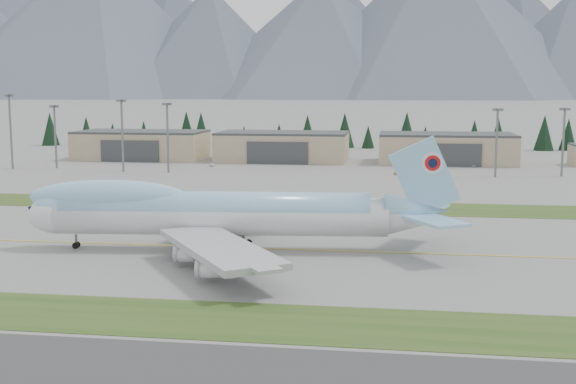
% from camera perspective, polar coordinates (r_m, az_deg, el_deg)
% --- Properties ---
extents(ground, '(7000.00, 7000.00, 0.00)m').
position_cam_1_polar(ground, '(122.26, -4.03, -4.42)').
color(ground, slate).
rests_on(ground, ground).
extents(grass_strip_near, '(400.00, 14.00, 0.08)m').
position_cam_1_polar(grass_strip_near, '(86.77, -9.43, -9.77)').
color(grass_strip_near, '#2E4B1A').
rests_on(grass_strip_near, ground).
extents(grass_strip_far, '(400.00, 18.00, 0.08)m').
position_cam_1_polar(grass_strip_far, '(165.73, -0.73, -1.09)').
color(grass_strip_far, '#2E4B1A').
rests_on(grass_strip_far, ground).
extents(taxiway_line_main, '(400.00, 0.40, 0.02)m').
position_cam_1_polar(taxiway_line_main, '(122.26, -4.03, -4.42)').
color(taxiway_line_main, yellow).
rests_on(taxiway_line_main, ground).
extents(boeing_747_freighter, '(72.77, 62.45, 19.14)m').
position_cam_1_polar(boeing_747_freighter, '(119.99, -5.68, -1.61)').
color(boeing_747_freighter, white).
rests_on(boeing_747_freighter, ground).
extents(hangar_left, '(48.00, 26.60, 10.80)m').
position_cam_1_polar(hangar_left, '(283.88, -11.48, 3.68)').
color(hangar_left, tan).
rests_on(hangar_left, ground).
extents(hangar_center, '(48.00, 26.60, 10.80)m').
position_cam_1_polar(hangar_center, '(270.38, -0.41, 3.63)').
color(hangar_center, tan).
rests_on(hangar_center, ground).
extents(hangar_right, '(48.00, 26.60, 10.80)m').
position_cam_1_polar(hangar_right, '(268.04, 12.40, 3.40)').
color(hangar_right, tan).
rests_on(hangar_right, ground).
extents(floodlight_masts, '(181.89, 11.00, 24.92)m').
position_cam_1_polar(floodlight_masts, '(232.97, -5.25, 5.40)').
color(floodlight_masts, slate).
rests_on(floodlight_masts, ground).
extents(service_vehicle_a, '(1.56, 3.32, 1.10)m').
position_cam_1_polar(service_vehicle_a, '(253.01, -6.00, 2.05)').
color(service_vehicle_a, white).
rests_on(service_vehicle_a, ground).
extents(service_vehicle_b, '(3.93, 2.91, 1.24)m').
position_cam_1_polar(service_vehicle_b, '(227.61, 8.80, 1.33)').
color(service_vehicle_b, '#C48831').
rests_on(service_vehicle_b, ground).
extents(service_vehicle_c, '(3.40, 4.51, 1.21)m').
position_cam_1_polar(service_vehicle_c, '(257.42, 14.55, 1.94)').
color(service_vehicle_c, '#B8B8BD').
rests_on(service_vehicle_c, ground).
extents(conifer_belt, '(278.86, 15.55, 16.75)m').
position_cam_1_polar(conifer_belt, '(330.37, 3.60, 4.75)').
color(conifer_belt, black).
rests_on(conifer_belt, ground).
extents(mountain_ridge_front, '(4307.09, 1132.63, 502.77)m').
position_cam_1_polar(mountain_ridge_front, '(2310.77, 4.78, 12.93)').
color(mountain_ridge_front, '#464C5E').
rests_on(mountain_ridge_front, ground).
extents(mountain_ridge_rear, '(4479.74, 1059.30, 529.65)m').
position_cam_1_polar(mountain_ridge_rear, '(3025.09, 8.28, 12.31)').
color(mountain_ridge_rear, '#464C5E').
rests_on(mountain_ridge_rear, ground).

